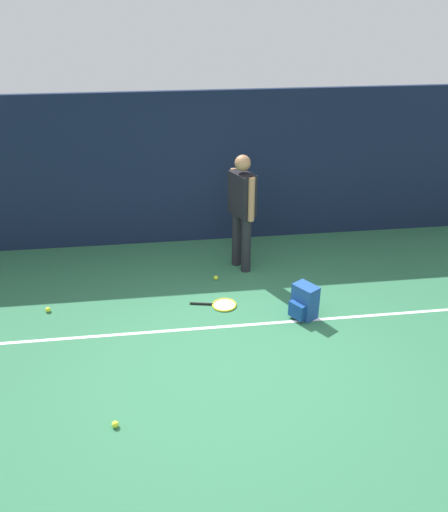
{
  "coord_description": "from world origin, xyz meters",
  "views": [
    {
      "loc": [
        -0.68,
        -4.76,
        3.68
      ],
      "look_at": [
        0.0,
        0.4,
        1.0
      ],
      "focal_mm": 36.63,
      "sensor_mm": 36.0,
      "label": 1
    }
  ],
  "objects_px": {
    "tennis_ball_mid_court": "(115,424)",
    "tennis_player": "(242,206)",
    "backpack": "(304,302)",
    "tennis_ball_near_player": "(216,278)",
    "tennis_racket": "(222,305)",
    "tennis_ball_by_fence": "(48,310)"
  },
  "relations": [
    {
      "from": "tennis_ball_mid_court",
      "to": "tennis_player",
      "type": "bearing_deg",
      "value": 60.59
    },
    {
      "from": "backpack",
      "to": "tennis_ball_near_player",
      "type": "relative_size",
      "value": 6.67
    },
    {
      "from": "tennis_racket",
      "to": "tennis_player",
      "type": "bearing_deg",
      "value": 79.52
    },
    {
      "from": "tennis_racket",
      "to": "tennis_ball_near_player",
      "type": "distance_m",
      "value": 0.68
    },
    {
      "from": "tennis_ball_near_player",
      "to": "tennis_ball_mid_court",
      "type": "relative_size",
      "value": 1.0
    },
    {
      "from": "backpack",
      "to": "tennis_ball_near_player",
      "type": "distance_m",
      "value": 1.46
    },
    {
      "from": "tennis_ball_near_player",
      "to": "tennis_ball_by_fence",
      "type": "relative_size",
      "value": 1.0
    },
    {
      "from": "tennis_ball_near_player",
      "to": "tennis_racket",
      "type": "bearing_deg",
      "value": -89.89
    },
    {
      "from": "tennis_racket",
      "to": "tennis_ball_by_fence",
      "type": "xyz_separation_m",
      "value": [
        -2.22,
        0.14,
        0.02
      ]
    },
    {
      "from": "tennis_racket",
      "to": "tennis_ball_near_player",
      "type": "xyz_separation_m",
      "value": [
        -0.0,
        0.68,
        0.02
      ]
    },
    {
      "from": "tennis_ball_by_fence",
      "to": "tennis_racket",
      "type": "bearing_deg",
      "value": -3.6
    },
    {
      "from": "tennis_player",
      "to": "tennis_ball_mid_court",
      "type": "distance_m",
      "value": 3.53
    },
    {
      "from": "tennis_player",
      "to": "tennis_ball_near_player",
      "type": "xyz_separation_m",
      "value": [
        -0.41,
        -0.32,
        -0.93
      ]
    },
    {
      "from": "tennis_player",
      "to": "tennis_ball_by_fence",
      "type": "relative_size",
      "value": 25.76
    },
    {
      "from": "backpack",
      "to": "tennis_ball_mid_court",
      "type": "distance_m",
      "value": 2.75
    },
    {
      "from": "tennis_player",
      "to": "tennis_ball_near_player",
      "type": "height_order",
      "value": "tennis_player"
    },
    {
      "from": "tennis_racket",
      "to": "tennis_ball_by_fence",
      "type": "bearing_deg",
      "value": -171.81
    },
    {
      "from": "tennis_player",
      "to": "tennis_ball_by_fence",
      "type": "xyz_separation_m",
      "value": [
        -2.63,
        -0.86,
        -0.93
      ]
    },
    {
      "from": "tennis_ball_near_player",
      "to": "tennis_ball_by_fence",
      "type": "bearing_deg",
      "value": -166.32
    },
    {
      "from": "tennis_player",
      "to": "tennis_racket",
      "type": "distance_m",
      "value": 1.44
    },
    {
      "from": "tennis_ball_near_player",
      "to": "tennis_ball_mid_court",
      "type": "distance_m",
      "value": 2.93
    },
    {
      "from": "tennis_player",
      "to": "tennis_ball_by_fence",
      "type": "height_order",
      "value": "tennis_player"
    }
  ]
}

